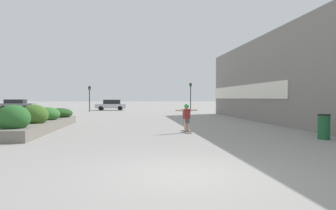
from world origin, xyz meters
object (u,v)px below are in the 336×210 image
skateboard (187,131)px  traffic_light_left (89,94)px  trash_bin (324,127)px  car_leftmost (111,105)px  car_center_left (258,104)px  traffic_light_right (191,92)px  skateboarder (187,115)px  car_center_right (17,105)px

skateboard → traffic_light_left: traffic_light_left is taller
trash_bin → car_leftmost: 33.13m
car_center_left → traffic_light_left: 24.78m
trash_bin → traffic_light_right: bearing=91.4°
skateboarder → car_center_left: bearing=37.9°
skateboarder → car_leftmost: 28.92m
trash_bin → car_center_right: car_center_right is taller
car_center_left → skateboarder: bearing=-29.1°
car_center_right → traffic_light_right: 23.02m
trash_bin → car_center_left: bearing=71.2°
skateboard → car_center_left: size_ratio=0.18×
car_leftmost → car_center_left: size_ratio=0.91×
car_center_left → traffic_light_right: size_ratio=1.28×
car_center_right → traffic_light_right: bearing=80.5°
car_leftmost → traffic_light_right: 11.69m
trash_bin → traffic_light_left: 29.89m
skateboarder → car_center_right: (-18.03, 27.06, -0.08)m
traffic_light_left → traffic_light_right: traffic_light_right is taller
car_center_right → car_leftmost: bearing=95.9°
car_center_left → traffic_light_right: (-11.46, -5.62, 1.67)m
skateboard → car_center_left: bearing=37.9°
car_center_right → trash_bin: bearing=37.8°
skateboard → car_center_right: size_ratio=0.19×
skateboarder → car_leftmost: (-5.78, 28.33, -0.13)m
car_center_right → skateboarder: bearing=33.7°
trash_bin → car_center_left: (10.84, 31.81, 0.28)m
car_center_left → traffic_light_right: bearing=-63.9°
skateboard → traffic_light_left: 25.22m
trash_bin → car_center_left: size_ratio=0.22×
skateboard → skateboarder: size_ratio=0.61×
skateboarder → trash_bin: size_ratio=1.28×
skateboard → trash_bin: bearing=-52.0°
skateboard → traffic_light_left: bearing=85.8°
skateboard → car_leftmost: 28.92m
car_leftmost → traffic_light_left: (-2.33, -4.55, 1.43)m
car_leftmost → car_center_right: 12.31m
trash_bin → car_center_right: 37.94m
skateboard → skateboarder: 0.83m
skateboard → skateboarder: skateboarder is taller
skateboard → traffic_light_left: (-8.11, 23.78, 2.13)m
trash_bin → traffic_light_left: traffic_light_left is taller
traffic_light_right → traffic_light_left: bearing=177.8°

